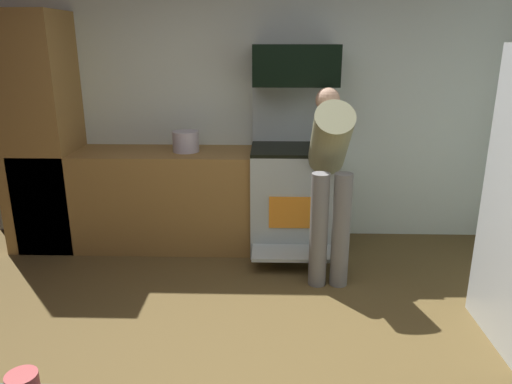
{
  "coord_description": "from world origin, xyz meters",
  "views": [
    {
      "loc": [
        0.16,
        -2.25,
        1.85
      ],
      "look_at": [
        0.09,
        0.3,
        1.05
      ],
      "focal_mm": 33.87,
      "sensor_mm": 36.0,
      "label": 1
    }
  ],
  "objects_px": {
    "oven_range": "(293,194)",
    "stock_pot": "(186,141)",
    "person_cook": "(330,168)",
    "microwave": "(296,65)"
  },
  "relations": [
    {
      "from": "oven_range",
      "to": "stock_pot",
      "type": "relative_size",
      "value": 6.27
    },
    {
      "from": "person_cook",
      "to": "stock_pot",
      "type": "distance_m",
      "value": 1.36
    },
    {
      "from": "oven_range",
      "to": "microwave",
      "type": "xyz_separation_m",
      "value": [
        -0.0,
        0.09,
        1.14
      ]
    },
    {
      "from": "microwave",
      "to": "stock_pot",
      "type": "height_order",
      "value": "microwave"
    },
    {
      "from": "microwave",
      "to": "stock_pot",
      "type": "bearing_deg",
      "value": -175.28
    },
    {
      "from": "person_cook",
      "to": "stock_pot",
      "type": "xyz_separation_m",
      "value": [
        -1.22,
        0.59,
        0.09
      ]
    },
    {
      "from": "microwave",
      "to": "person_cook",
      "type": "relative_size",
      "value": 0.5
    },
    {
      "from": "oven_range",
      "to": "stock_pot",
      "type": "xyz_separation_m",
      "value": [
        -0.97,
        0.01,
        0.49
      ]
    },
    {
      "from": "oven_range",
      "to": "microwave",
      "type": "bearing_deg",
      "value": 90.0
    },
    {
      "from": "stock_pot",
      "to": "oven_range",
      "type": "bearing_deg",
      "value": -0.79
    }
  ]
}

